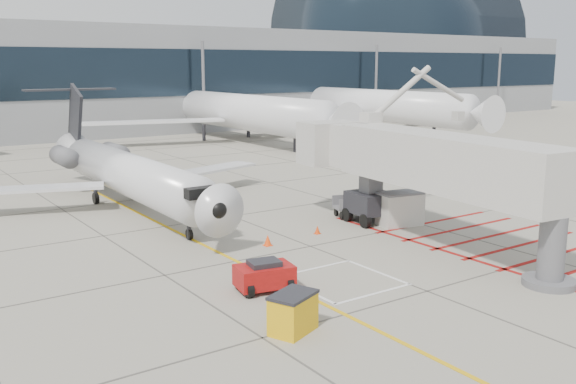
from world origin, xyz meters
TOP-DOWN VIEW (x-y plane):
  - ground_plane at (0.00, 0.00)m, footprint 260.00×260.00m
  - regional_jet at (-4.37, 15.33)m, footprint 23.14×28.91m
  - jet_bridge at (5.32, 0.06)m, footprint 10.76×19.80m
  - pushback_tug at (-5.40, -0.08)m, footprint 2.53×1.84m
  - spill_bin at (-6.85, -4.17)m, footprint 1.94×1.64m
  - baggage_cart at (5.89, 7.68)m, footprint 2.43×1.95m
  - ground_power_unit at (6.86, 4.59)m, footprint 2.67×1.86m
  - cone_nose at (-1.71, 5.36)m, footprint 0.41×0.41m
  - cone_side at (1.79, 5.76)m, footprint 0.33×0.33m
  - terminal_building at (10.00, 70.00)m, footprint 180.00×28.00m
  - terminal_glass_band at (10.00, 55.95)m, footprint 180.00×0.10m
  - terminal_dome at (70.00, 70.00)m, footprint 40.00×28.00m
  - bg_aircraft_c at (19.98, 46.00)m, footprint 37.69×41.88m
  - bg_aircraft_d at (40.83, 46.00)m, footprint 38.15×42.39m

SIDE VIEW (x-z plane):
  - ground_plane at x=0.00m, z-range 0.00..0.00m
  - cone_side at x=1.79m, z-range 0.00..0.45m
  - cone_nose at x=-1.71m, z-range 0.00..0.57m
  - baggage_cart at x=5.89m, z-range 0.00..1.33m
  - pushback_tug at x=-5.40m, z-range 0.00..1.34m
  - spill_bin at x=-6.85m, z-range 0.00..1.42m
  - ground_power_unit at x=6.86m, z-range 0.00..1.94m
  - regional_jet at x=-4.37m, z-range 0.00..7.46m
  - jet_bridge at x=5.32m, z-range 0.00..7.61m
  - bg_aircraft_c at x=19.98m, z-range 0.00..12.56m
  - bg_aircraft_d at x=40.83m, z-range 0.00..12.72m
  - terminal_building at x=10.00m, z-range 0.00..14.00m
  - terminal_glass_band at x=10.00m, z-range 5.00..11.00m
  - terminal_dome at x=70.00m, z-range 0.00..28.00m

